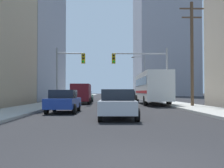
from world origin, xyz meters
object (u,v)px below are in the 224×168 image
object	(u,v)px
cargo_van_maroon	(81,93)
city_bus	(152,87)
sedan_black	(130,95)
traffic_signal_near_right	(142,66)
sedan_green	(86,96)
sedan_blue	(64,101)
traffic_signal_near_left	(69,67)
sedan_silver	(118,104)

from	to	relation	value
cargo_van_maroon	city_bus	bearing A→B (deg)	-11.19
sedan_black	traffic_signal_near_right	world-z (taller)	traffic_signal_near_right
cargo_van_maroon	sedan_green	world-z (taller)	cargo_van_maroon
cargo_van_maroon	sedan_black	world-z (taller)	cargo_van_maroon
city_bus	sedan_blue	bearing A→B (deg)	-123.37
city_bus	cargo_van_maroon	distance (m)	8.05
traffic_signal_near_left	sedan_blue	bearing A→B (deg)	-84.18
traffic_signal_near_left	traffic_signal_near_right	xyz separation A→B (m)	(7.68, 0.00, 0.13)
city_bus	sedan_black	xyz separation A→B (m)	(-0.96, 17.45, -1.16)
sedan_black	traffic_signal_near_left	xyz separation A→B (m)	(-7.92, -18.87, 3.23)
sedan_blue	traffic_signal_near_right	distance (m)	12.82
sedan_green	cargo_van_maroon	bearing A→B (deg)	-90.67
cargo_van_maroon	traffic_signal_near_left	world-z (taller)	traffic_signal_near_left
city_bus	sedan_green	distance (m)	10.70
sedan_blue	sedan_green	world-z (taller)	same
cargo_van_maroon	sedan_blue	xyz separation A→B (m)	(0.06, -13.43, -0.52)
cargo_van_maroon	traffic_signal_near_left	distance (m)	4.16
sedan_blue	sedan_black	distance (m)	30.11
sedan_blue	sedan_green	distance (m)	19.10
sedan_blue	traffic_signal_near_left	world-z (taller)	traffic_signal_near_left
city_bus	traffic_signal_near_right	world-z (taller)	traffic_signal_near_right
city_bus	traffic_signal_near_right	size ratio (longest dim) A/B	1.92
sedan_silver	sedan_black	xyz separation A→B (m)	(3.42, 33.68, 0.00)
sedan_green	sedan_black	xyz separation A→B (m)	(6.85, 10.22, 0.00)
sedan_black	city_bus	bearing A→B (deg)	-86.84
traffic_signal_near_right	city_bus	bearing A→B (deg)	49.77
sedan_silver	traffic_signal_near_left	size ratio (longest dim) A/B	0.71
city_bus	traffic_signal_near_left	xyz separation A→B (m)	(-8.89, -1.43, 2.08)
city_bus	traffic_signal_near_right	distance (m)	2.89
sedan_blue	sedan_green	size ratio (longest dim) A/B	1.01
sedan_blue	sedan_green	bearing A→B (deg)	89.97
cargo_van_maroon	traffic_signal_near_right	distance (m)	7.84
city_bus	sedan_black	size ratio (longest dim) A/B	2.71
sedan_silver	traffic_signal_near_left	bearing A→B (deg)	106.93
city_bus	cargo_van_maroon	xyz separation A→B (m)	(-7.88, 1.56, -0.64)
cargo_van_maroon	sedan_blue	size ratio (longest dim) A/B	1.23
sedan_green	traffic_signal_near_right	distance (m)	11.39
city_bus	sedan_blue	size ratio (longest dim) A/B	2.71
sedan_silver	sedan_blue	world-z (taller)	same
sedan_silver	sedan_green	distance (m)	23.71
city_bus	sedan_silver	bearing A→B (deg)	-105.09
cargo_van_maroon	traffic_signal_near_right	bearing A→B (deg)	-24.09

